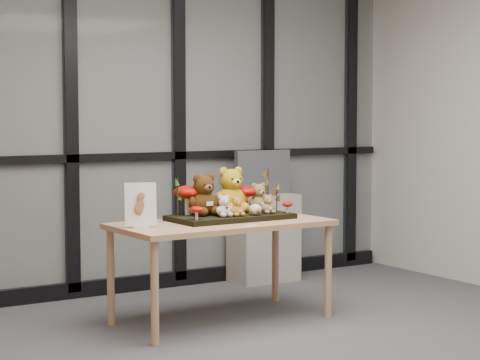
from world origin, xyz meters
TOP-DOWN VIEW (x-y plane):
  - room_shell at (0.00, 0.00)m, footprint 5.00×5.00m
  - glass_partition at (-0.00, 2.47)m, footprint 4.90×0.06m
  - display_table at (0.13, 1.27)m, footprint 1.44×0.75m
  - diorama_tray at (0.23, 1.32)m, footprint 0.83×0.43m
  - bear_pooh_yellow at (0.30, 1.43)m, footprint 0.27×0.24m
  - bear_brown_medium at (0.06, 1.38)m, footprint 0.24×0.22m
  - bear_tan_back at (0.51, 1.40)m, footprint 0.17×0.15m
  - bear_small_yellow at (0.21, 1.21)m, footprint 0.11×0.10m
  - bear_white_bow at (0.12, 1.23)m, footprint 0.12×0.11m
  - bear_beige_small at (0.47, 1.23)m, footprint 0.11×0.10m
  - plush_cream_hedgehog at (0.34, 1.19)m, footprint 0.06×0.06m
  - mushroom_back_left at (-0.02, 1.46)m, footprint 0.20×0.20m
  - mushroom_back_right at (0.43, 1.44)m, footprint 0.17×0.17m
  - mushroom_front_left at (-0.11, 1.18)m, footprint 0.09×0.09m
  - mushroom_front_right at (0.61, 1.19)m, footprint 0.08×0.08m
  - sprig_green_far_left at (-0.12, 1.42)m, footprint 0.05×0.05m
  - sprig_green_mid_left at (0.02, 1.47)m, footprint 0.05×0.05m
  - sprig_dry_far_right at (0.60, 1.42)m, footprint 0.05×0.05m
  - sprig_dry_mid_right at (0.60, 1.31)m, footprint 0.05×0.05m
  - sprig_green_centre at (0.15, 1.48)m, footprint 0.05×0.05m
  - sign_holder at (-0.46, 1.27)m, footprint 0.20×0.09m
  - label_card at (0.18, 0.98)m, footprint 0.08×0.03m
  - cabinet at (1.13, 2.27)m, footprint 0.54×0.31m
  - monitor at (1.13, 2.29)m, footprint 0.51×0.05m

SIDE VIEW (x-z plane):
  - cabinet at x=1.13m, z-range 0.00..0.72m
  - display_table at x=0.13m, z-range 0.27..0.93m
  - label_card at x=0.18m, z-range 0.67..0.67m
  - diorama_tray at x=0.23m, z-range 0.67..0.70m
  - plush_cream_hedgehog at x=0.34m, z-range 0.70..0.79m
  - mushroom_front_right at x=0.61m, z-range 0.70..0.79m
  - mushroom_front_left at x=-0.11m, z-range 0.70..0.80m
  - bear_beige_small at x=0.47m, z-range 0.70..0.85m
  - bear_small_yellow at x=0.21m, z-range 0.70..0.85m
  - bear_white_bow at x=0.12m, z-range 0.70..0.86m
  - sprig_green_centre at x=0.15m, z-range 0.70..0.87m
  - sign_holder at x=-0.46m, z-range 0.66..0.94m
  - mushroom_back_right at x=0.43m, z-range 0.70..0.90m
  - sprig_green_mid_left at x=0.02m, z-range 0.70..0.90m
  - sprig_dry_mid_right at x=0.60m, z-range 0.70..0.90m
  - bear_tan_back at x=0.51m, z-range 0.70..0.92m
  - mushroom_back_left at x=-0.02m, z-range 0.70..0.92m
  - sprig_green_far_left at x=-0.12m, z-range 0.70..0.96m
  - sprig_dry_far_right at x=0.60m, z-range 0.70..1.00m
  - bear_brown_medium at x=0.06m, z-range 0.70..1.01m
  - bear_pooh_yellow at x=0.30m, z-range 0.70..1.05m
  - monitor at x=1.13m, z-range 0.72..1.08m
  - glass_partition at x=0.00m, z-range 0.03..2.81m
  - room_shell at x=0.00m, z-range -0.82..4.18m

